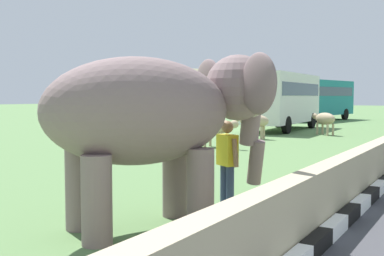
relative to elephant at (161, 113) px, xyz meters
The scene contains 9 objects.
barrier_parapet 2.63m from the elephant, 87.13° to the right, with size 28.00×0.36×1.00m, color tan.
elephant is the anchor object (origin of this frame).
person_handler 1.89m from the elephant, 13.11° to the right, with size 0.41×0.63×1.66m.
bus_white 22.61m from the elephant, 15.93° to the left, with size 8.50×2.88×3.50m.
bus_teal 35.35m from the elephant, 12.60° to the left, with size 9.57×3.96×3.50m.
cow_near 11.84m from the elephant, 24.29° to the left, with size 0.84×1.93×1.23m.
cow_mid 16.05m from the elephant, 18.96° to the left, with size 0.71×1.91×1.23m.
cow_far 19.62m from the elephant, ahead, with size 1.47×1.76×1.23m.
hill_east 62.22m from the elephant, 31.35° to the left, with size 26.14×20.91×12.46m.
Camera 1 is at (-4.24, 1.76, 2.11)m, focal length 43.73 mm.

